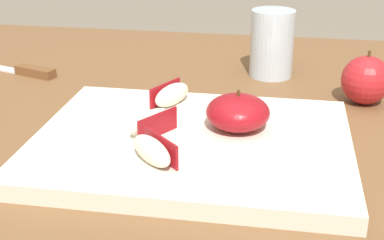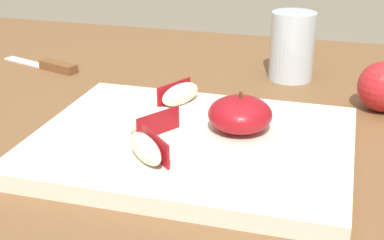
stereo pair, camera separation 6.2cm
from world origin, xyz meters
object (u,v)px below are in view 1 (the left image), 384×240
Objects in this scene: apple_wedge_left at (151,122)px; cutting_board at (192,144)px; apple_half_skin_up at (239,112)px; whole_apple_crimson at (366,80)px; apple_wedge_right at (153,150)px; drinking_glass_water at (272,44)px; apple_wedge_back at (171,95)px; paring_knife at (29,71)px.

cutting_board is at bearing -0.49° from apple_wedge_left.
apple_wedge_left is (-0.05, 0.00, 0.02)m from cutting_board.
cutting_board is 4.81× the size of apple_half_skin_up.
apple_half_skin_up is at bearing 17.02° from apple_wedge_left.
apple_wedge_right is at bearing -132.30° from whole_apple_crimson.
whole_apple_crimson reaches higher than cutting_board.
whole_apple_crimson reaches higher than apple_half_skin_up.
cutting_board is 0.08m from apple_wedge_right.
drinking_glass_water is at bearing 84.22° from apple_half_skin_up.
apple_wedge_left is (-0.10, -0.03, -0.01)m from apple_half_skin_up.
whole_apple_crimson is at bearing 42.40° from cutting_board.
apple_wedge_back is 0.62× the size of drinking_glass_water.
drinking_glass_water is at bearing 9.11° from paring_knife.
paring_knife is (-0.31, 0.23, -0.00)m from cutting_board.
apple_wedge_right is at bearing -47.41° from paring_knife.
paring_knife is 0.39m from drinking_glass_water.
apple_wedge_back is at bearing 146.72° from apple_half_skin_up.
cutting_board is 0.05m from apple_wedge_left.
apple_half_skin_up reaches higher than apple_wedge_back.
apple_wedge_left is 0.35m from paring_knife.
apple_half_skin_up reaches higher than paring_knife.
paring_knife is 0.52m from whole_apple_crimson.
cutting_board is 0.38m from paring_knife.
paring_knife is 1.51× the size of drinking_glass_water.
apple_wedge_right is at bearing -106.22° from drinking_glass_water.
paring_knife is 2.09× the size of whole_apple_crimson.
apple_wedge_right is 0.57× the size of drinking_glass_water.
apple_half_skin_up is at bearing -29.42° from paring_knife.
drinking_glass_water reaches higher than apple_wedge_back.
apple_half_skin_up is at bearing 30.92° from cutting_board.
drinking_glass_water is (0.03, 0.26, 0.01)m from apple_half_skin_up.
apple_wedge_left is at bearing 179.51° from cutting_board.
cutting_board is 5.57× the size of apple_wedge_left.
apple_wedge_back is (-0.09, 0.06, -0.01)m from apple_half_skin_up.
whole_apple_crimson is at bearing 21.75° from apple_wedge_back.
whole_apple_crimson is (0.52, -0.04, 0.03)m from paring_knife.
drinking_glass_water is (-0.13, 0.10, 0.02)m from whole_apple_crimson.
apple_wedge_back is at bearing 115.00° from cutting_board.
apple_half_skin_up reaches higher than apple_wedge_right.
apple_wedge_left and apple_wedge_back have the same top height.
cutting_board is 0.10m from apple_wedge_back.
apple_wedge_back reaches higher than cutting_board.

